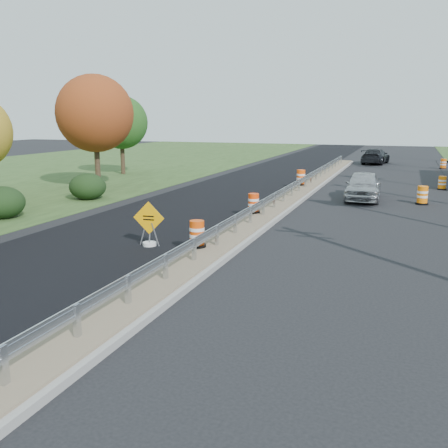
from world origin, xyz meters
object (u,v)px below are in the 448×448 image
(caution_sign, at_px, (149,235))
(barrel_shoulder_far, at_px, (443,164))
(barrel_shoulder_near, at_px, (422,196))
(car_dark_far, at_px, (375,156))
(barrel_median_mid, at_px, (253,204))
(car_silver, at_px, (363,186))
(barrel_median_far, at_px, (301,178))
(barrel_shoulder_mid, at_px, (442,183))
(barrel_median_near, at_px, (197,234))

(caution_sign, distance_m, barrel_shoulder_far, 36.15)
(barrel_shoulder_near, xyz_separation_m, car_dark_far, (-3.99, 24.20, 0.29))
(barrel_median_mid, bearing_deg, car_silver, 58.69)
(barrel_median_mid, relative_size, barrel_shoulder_far, 1.00)
(barrel_median_mid, xyz_separation_m, car_silver, (4.37, 7.19, 0.14))
(car_dark_far, bearing_deg, caution_sign, 88.46)
(barrel_median_mid, distance_m, car_silver, 8.42)
(car_silver, bearing_deg, barrel_shoulder_far, 73.08)
(car_silver, bearing_deg, car_dark_far, 89.71)
(barrel_median_far, distance_m, barrel_shoulder_mid, 9.18)
(barrel_median_mid, xyz_separation_m, car_dark_far, (3.56, 30.84, 0.10))
(barrel_median_near, distance_m, barrel_shoulder_mid, 21.77)
(caution_sign, distance_m, barrel_median_mid, 6.74)
(car_silver, bearing_deg, barrel_median_mid, -123.58)
(barrel_shoulder_near, distance_m, barrel_shoulder_mid, 6.63)
(barrel_median_mid, xyz_separation_m, barrel_median_far, (0.09, 10.51, 0.04))
(barrel_median_far, height_order, barrel_shoulder_mid, barrel_median_far)
(caution_sign, height_order, barrel_median_far, caution_sign)
(barrel_shoulder_mid, bearing_deg, barrel_median_far, -163.38)
(barrel_median_mid, bearing_deg, barrel_shoulder_mid, 55.94)
(barrel_shoulder_mid, height_order, car_dark_far, car_dark_far)
(caution_sign, xyz_separation_m, barrel_median_near, (2.04, -0.31, 0.25))
(barrel_median_near, height_order, barrel_shoulder_far, barrel_median_near)
(barrel_median_mid, distance_m, barrel_median_far, 10.51)
(barrel_shoulder_near, height_order, car_dark_far, car_dark_far)
(barrel_shoulder_near, distance_m, barrel_shoulder_far, 21.23)
(barrel_shoulder_near, relative_size, car_silver, 0.21)
(barrel_shoulder_far, relative_size, car_dark_far, 0.17)
(barrel_median_far, relative_size, barrel_shoulder_near, 1.01)
(barrel_median_mid, xyz_separation_m, barrel_shoulder_mid, (8.88, 13.14, -0.25))
(barrel_shoulder_far, relative_size, car_silver, 0.19)
(barrel_median_near, relative_size, barrel_median_far, 0.92)
(barrel_median_near, bearing_deg, car_silver, 72.56)
(barrel_shoulder_near, bearing_deg, car_dark_far, 99.37)
(barrel_median_mid, distance_m, car_dark_far, 31.04)
(barrel_median_mid, height_order, car_dark_far, car_dark_far)
(barrel_median_far, bearing_deg, barrel_shoulder_mid, 16.62)
(barrel_median_near, distance_m, barrel_median_mid, 6.73)
(car_silver, bearing_deg, barrel_median_near, -109.71)
(barrel_median_far, bearing_deg, car_dark_far, 80.32)
(barrel_shoulder_near, distance_m, car_silver, 3.24)
(caution_sign, xyz_separation_m, barrel_shoulder_near, (9.59, 13.07, 0.06))
(barrel_median_near, bearing_deg, barrel_shoulder_near, 60.56)
(barrel_median_far, distance_m, barrel_shoulder_near, 8.41)
(caution_sign, xyz_separation_m, car_dark_far, (5.59, 37.26, 0.35))
(caution_sign, distance_m, barrel_median_near, 2.08)
(barrel_median_mid, relative_size, barrel_median_far, 0.91)
(barrel_median_near, relative_size, barrel_shoulder_far, 1.02)
(barrel_median_near, xyz_separation_m, barrel_median_mid, (0.00, 6.73, -0.01))
(barrel_median_near, xyz_separation_m, car_silver, (4.37, 13.93, 0.13))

